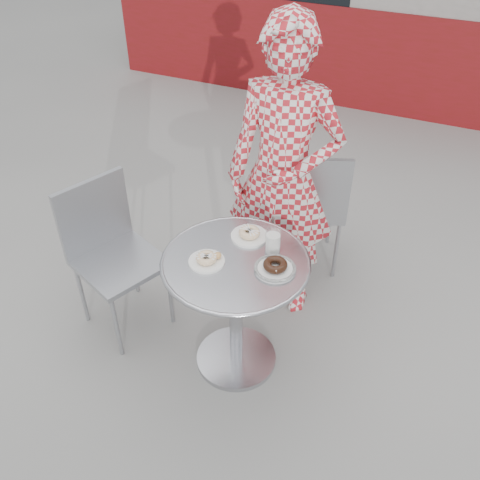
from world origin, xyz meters
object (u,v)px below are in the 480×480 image
at_px(bistro_table, 236,288).
at_px(chair_left, 123,286).
at_px(plate_far, 249,234).
at_px(milk_cup, 273,242).
at_px(chair_far, 306,227).
at_px(seated_person, 283,178).
at_px(plate_near, 207,259).
at_px(plate_checker, 275,267).

relative_size(bistro_table, chair_left, 0.82).
bearing_deg(plate_far, milk_cup, -21.45).
bearing_deg(plate_far, chair_far, 84.04).
height_order(chair_left, seated_person, seated_person).
xyz_separation_m(bistro_table, chair_far, (0.07, 1.00, -0.28)).
bearing_deg(bistro_table, chair_far, 85.82).
distance_m(bistro_table, milk_cup, 0.31).
bearing_deg(plate_far, chair_left, -166.51).
xyz_separation_m(chair_left, plate_near, (0.61, -0.09, 0.48)).
bearing_deg(seated_person, chair_far, 80.03).
distance_m(chair_far, plate_near, 1.18).
xyz_separation_m(seated_person, plate_far, (-0.03, -0.40, -0.11)).
bearing_deg(chair_left, chair_far, -16.77).
height_order(chair_far, plate_checker, chair_far).
xyz_separation_m(bistro_table, chair_left, (-0.73, 0.02, -0.28)).
bearing_deg(chair_far, plate_near, 57.89).
distance_m(seated_person, plate_near, 0.69).
relative_size(chair_far, plate_checker, 4.50).
xyz_separation_m(plate_far, plate_near, (-0.11, -0.26, -0.00)).
bearing_deg(chair_far, plate_far, 62.22).
bearing_deg(chair_left, bistro_table, -68.99).
bearing_deg(seated_person, chair_left, -145.07).
height_order(bistro_table, chair_left, chair_left).
xyz_separation_m(bistro_table, seated_person, (0.02, 0.60, 0.32)).
distance_m(chair_far, chair_left, 1.26).
xyz_separation_m(bistro_table, plate_far, (-0.01, 0.20, 0.20)).
xyz_separation_m(bistro_table, milk_cup, (0.14, 0.14, 0.24)).
relative_size(bistro_table, plate_far, 3.95).
relative_size(plate_checker, milk_cup, 1.64).
height_order(bistro_table, milk_cup, milk_cup).
height_order(chair_left, plate_checker, chair_left).
bearing_deg(plate_far, plate_near, -112.61).
xyz_separation_m(chair_far, plate_checker, (0.13, -0.98, 0.48)).
relative_size(chair_left, plate_checker, 4.53).
distance_m(plate_far, milk_cup, 0.16).
distance_m(chair_left, plate_checker, 1.05).
bearing_deg(bistro_table, chair_left, 178.16).
bearing_deg(plate_near, plate_checker, 13.91).
distance_m(chair_far, seated_person, 0.72).
distance_m(chair_far, plate_checker, 1.10).
xyz_separation_m(plate_checker, milk_cup, (-0.06, 0.13, 0.04)).
xyz_separation_m(bistro_table, plate_near, (-0.12, -0.07, 0.20)).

